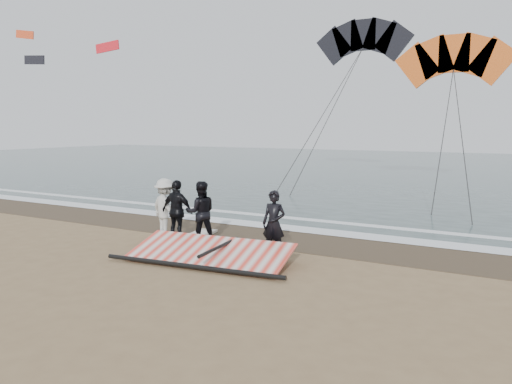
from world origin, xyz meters
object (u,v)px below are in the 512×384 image
board_white (260,255)px  sail_rig (210,254)px  board_cream (194,237)px  man_main (274,224)px

board_white → sail_rig: (-0.87, -1.04, 0.15)m
board_cream → board_white: bearing=-25.6°
sail_rig → board_cream: bearing=135.0°
man_main → board_white: (-0.32, -0.18, -0.83)m
board_cream → sail_rig: (1.91, -1.91, 0.15)m
board_white → board_cream: size_ratio=1.09×
man_main → board_cream: size_ratio=0.81×
man_main → board_cream: bearing=165.8°
board_cream → man_main: bearing=-20.8°
man_main → board_cream: man_main is taller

